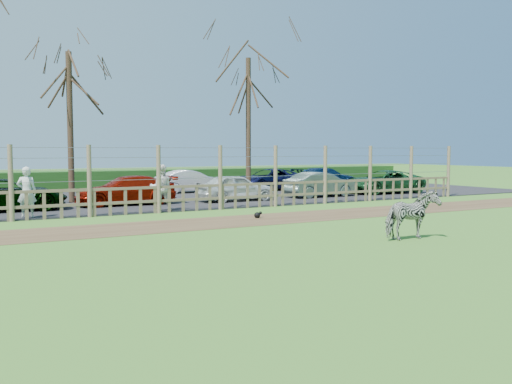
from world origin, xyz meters
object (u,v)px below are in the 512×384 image
car_2 (7,195)px  car_5 (320,184)px  tree_right (248,93)px  car_13 (326,178)px  zebra (412,215)px  car_12 (269,180)px  tree_mid (69,90)px  car_11 (190,181)px  car_3 (126,190)px  visitor_b (161,188)px  crow (258,215)px  visitor_a (27,192)px  car_6 (384,182)px  car_4 (236,187)px

car_2 → car_5: 14.02m
tree_right → car_5: size_ratio=2.02×
tree_right → car_13: 8.02m
car_13 → car_2: bearing=104.8°
zebra → car_12: bearing=-19.8°
tree_mid → car_11: size_ratio=1.87×
car_3 → car_13: same height
visitor_b → crow: bearing=136.5°
car_11 → car_13: (8.57, -0.48, 0.00)m
visitor_a → visitor_b: bearing=-161.6°
tree_mid → zebra: bearing=-69.0°
crow → car_11: size_ratio=0.08×
car_2 → car_11: (9.56, 5.15, 0.00)m
zebra → car_11: (1.13, 17.44, 0.01)m
zebra → car_3: bearing=16.1°
tree_right → car_13: (6.30, 1.85, -4.60)m
visitor_b → car_3: visitor_b is taller
car_2 → car_12: 14.83m
zebra → crow: zebra is taller
crow → car_3: car_3 is taller
visitor_a → car_5: size_ratio=0.47×
zebra → car_13: bearing=-31.0°
zebra → visitor_a: visitor_a is taller
zebra → visitor_b: bearing=17.8°
crow → car_6: size_ratio=0.07×
zebra → car_11: size_ratio=0.41×
car_12 → crow: bearing=-39.0°
tree_right → car_2: bearing=-166.6°
zebra → car_6: (9.79, 11.95, 0.01)m
car_2 → car_12: size_ratio=1.00×
visitor_b → car_12: size_ratio=0.40×
car_4 → visitor_b: bearing=116.5°
car_6 → car_5: bearing=-83.5°
tree_right → crow: tree_right is taller
visitor_a → car_2: bearing=-64.2°
tree_mid → car_12: size_ratio=1.58×
visitor_b → car_12: bearing=-124.5°
car_2 → car_13: size_ratio=1.04×
tree_right → car_3: tree_right is taller
zebra → car_5: bearing=-26.6°
tree_right → crow: (-4.62, -9.15, -5.13)m
visitor_b → car_11: size_ratio=0.47×
crow → car_4: bearing=69.7°
visitor_a → car_6: visitor_a is taller
car_2 → car_11: bearing=-60.2°
tree_mid → tree_right: size_ratio=0.93×
car_3 → car_11: 7.08m
zebra → car_3: size_ratio=0.36×
tree_right → car_4: size_ratio=2.09×
tree_mid → car_12: bearing=11.3°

